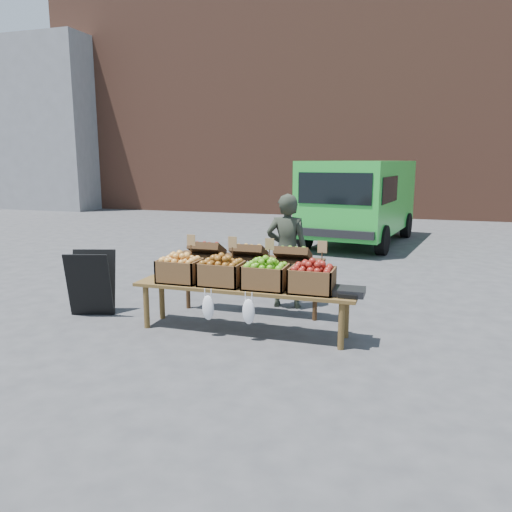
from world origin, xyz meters
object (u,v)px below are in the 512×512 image
(display_bench, at_px, (243,310))
(crate_red_apples, at_px, (266,277))
(delivery_van, at_px, (360,202))
(weighing_scale, at_px, (349,292))
(vendor, at_px, (287,251))
(chalkboard_sign, at_px, (91,283))
(crate_green_apples, at_px, (312,280))
(back_table, at_px, (249,277))
(crate_golden_apples, at_px, (180,271))
(crate_russet_pears, at_px, (222,274))

(display_bench, height_order, crate_red_apples, crate_red_apples)
(delivery_van, xyz_separation_m, weighing_scale, (0.65, -7.20, -0.41))
(vendor, relative_size, chalkboard_sign, 1.83)
(display_bench, distance_m, crate_red_apples, 0.51)
(weighing_scale, bearing_deg, display_bench, 180.00)
(crate_red_apples, bearing_deg, crate_green_apples, 0.00)
(crate_red_apples, height_order, crate_green_apples, same)
(back_table, height_order, crate_golden_apples, back_table)
(display_bench, bearing_deg, crate_red_apples, 0.00)
(chalkboard_sign, bearing_deg, crate_green_apples, -18.08)
(delivery_van, relative_size, back_table, 2.16)
(crate_green_apples, bearing_deg, delivery_van, 91.77)
(vendor, bearing_deg, crate_russet_pears, 62.77)
(display_bench, bearing_deg, vendor, 79.18)
(delivery_van, xyz_separation_m, crate_golden_apples, (-1.43, -7.20, -0.31))
(crate_russet_pears, bearing_deg, chalkboard_sign, 178.29)
(crate_russet_pears, bearing_deg, weighing_scale, 0.00)
(weighing_scale, bearing_deg, crate_golden_apples, 180.00)
(display_bench, xyz_separation_m, crate_red_apples, (0.27, 0.00, 0.42))
(chalkboard_sign, height_order, crate_russet_pears, chalkboard_sign)
(vendor, relative_size, crate_red_apples, 3.21)
(chalkboard_sign, relative_size, display_bench, 0.32)
(crate_russet_pears, bearing_deg, vendor, 67.24)
(vendor, relative_size, crate_russet_pears, 3.21)
(display_bench, height_order, weighing_scale, weighing_scale)
(crate_red_apples, relative_size, crate_green_apples, 1.00)
(back_table, xyz_separation_m, crate_green_apples, (0.99, -0.72, 0.19))
(delivery_van, height_order, weighing_scale, delivery_van)
(chalkboard_sign, xyz_separation_m, display_bench, (2.17, -0.06, -0.15))
(back_table, height_order, crate_green_apples, back_table)
(crate_russet_pears, relative_size, crate_green_apples, 1.00)
(vendor, distance_m, chalkboard_sign, 2.68)
(vendor, relative_size, weighing_scale, 4.72)
(crate_golden_apples, xyz_separation_m, weighing_scale, (2.08, 0.00, -0.10))
(crate_golden_apples, relative_size, crate_red_apples, 1.00)
(back_table, distance_m, display_bench, 0.78)
(vendor, bearing_deg, weighing_scale, 125.78)
(crate_russet_pears, bearing_deg, crate_golden_apples, 180.00)
(chalkboard_sign, relative_size, crate_red_apples, 1.75)
(delivery_van, xyz_separation_m, crate_red_apples, (-0.33, -7.20, -0.31))
(vendor, height_order, crate_red_apples, vendor)
(crate_red_apples, distance_m, weighing_scale, 0.98)
(vendor, distance_m, back_table, 0.69)
(chalkboard_sign, bearing_deg, crate_russet_pears, -18.71)
(chalkboard_sign, xyz_separation_m, crate_green_apples, (2.99, -0.06, 0.27))
(crate_golden_apples, xyz_separation_m, crate_green_apples, (1.65, 0.00, 0.00))
(vendor, bearing_deg, back_table, 46.01)
(crate_golden_apples, height_order, crate_green_apples, same)
(chalkboard_sign, height_order, crate_red_apples, chalkboard_sign)
(back_table, xyz_separation_m, crate_golden_apples, (-0.66, -0.72, 0.19))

